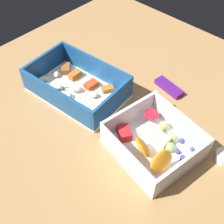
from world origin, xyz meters
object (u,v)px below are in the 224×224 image
at_px(pasta_container, 77,86).
at_px(paper_cup_liner, 224,157).
at_px(candy_bar, 169,87).
at_px(fruit_bowl, 153,142).

xyz_separation_m(pasta_container, paper_cup_liner, (0.32, 0.06, -0.01)).
relative_size(pasta_container, candy_bar, 3.10).
height_order(pasta_container, fruit_bowl, pasta_container).
relative_size(pasta_container, paper_cup_liner, 6.66).
distance_m(fruit_bowl, candy_bar, 0.17).
relative_size(fruit_bowl, candy_bar, 2.45).
height_order(pasta_container, candy_bar, pasta_container).
relative_size(pasta_container, fruit_bowl, 1.27).
bearing_deg(pasta_container, fruit_bowl, -6.92).
bearing_deg(candy_bar, pasta_container, -133.82).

